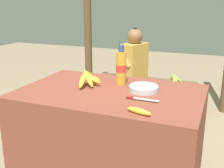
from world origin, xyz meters
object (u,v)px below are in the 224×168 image
object	(u,v)px
loose_banana_front	(139,111)
banana_bunch_green	(175,78)
water_bottle	(121,67)
seated_vendor	(131,64)
serving_bowl	(144,88)
support_post_near	(88,18)
wooden_bench	(144,86)
banana_bunch_ripe	(88,78)
knife	(138,98)

from	to	relation	value
loose_banana_front	banana_bunch_green	world-z (taller)	loose_banana_front
water_bottle	seated_vendor	world-z (taller)	water_bottle
loose_banana_front	banana_bunch_green	distance (m)	1.88
serving_bowl	seated_vendor	world-z (taller)	seated_vendor
loose_banana_front	water_bottle	bearing A→B (deg)	120.00
loose_banana_front	support_post_near	xyz separation A→B (m)	(-1.47, 2.24, 0.40)
banana_bunch_green	wooden_bench	bearing A→B (deg)	-179.41
banana_bunch_ripe	banana_bunch_green	bearing A→B (deg)	71.72
wooden_bench	banana_bunch_green	bearing A→B (deg)	0.59
serving_bowl	banana_bunch_green	bearing A→B (deg)	89.41
banana_bunch_ripe	loose_banana_front	xyz separation A→B (m)	(0.56, -0.42, -0.04)
water_bottle	support_post_near	xyz separation A→B (m)	(-1.15, 1.67, 0.28)
banana_bunch_green	water_bottle	bearing A→B (deg)	-100.59
water_bottle	loose_banana_front	xyz separation A→B (m)	(0.32, -0.56, -0.12)
serving_bowl	seated_vendor	distance (m)	1.50
banana_bunch_ripe	seated_vendor	bearing A→B (deg)	93.78
seated_vendor	serving_bowl	bearing A→B (deg)	130.67
banana_bunch_ripe	serving_bowl	world-z (taller)	banana_bunch_ripe
banana_bunch_green	support_post_near	bearing A→B (deg)	164.60
wooden_bench	serving_bowl	bearing A→B (deg)	-74.80
banana_bunch_ripe	banana_bunch_green	distance (m)	1.54
water_bottle	loose_banana_front	world-z (taller)	water_bottle
water_bottle	banana_bunch_green	xyz separation A→B (m)	(0.24, 1.29, -0.40)
seated_vendor	banana_bunch_green	bearing A→B (deg)	-159.02
knife	support_post_near	world-z (taller)	support_post_near
serving_bowl	knife	distance (m)	0.21
serving_bowl	banana_bunch_green	distance (m)	1.43
support_post_near	water_bottle	bearing A→B (deg)	-55.61
banana_bunch_ripe	seated_vendor	distance (m)	1.43
banana_bunch_ripe	knife	world-z (taller)	banana_bunch_ripe
serving_bowl	knife	xyz separation A→B (m)	(0.01, -0.21, -0.01)
serving_bowl	support_post_near	xyz separation A→B (m)	(-1.37, 1.79, 0.40)
wooden_bench	banana_bunch_green	size ratio (longest dim) A/B	5.06
wooden_bench	banana_bunch_green	world-z (taller)	banana_bunch_green
knife	loose_banana_front	bearing A→B (deg)	-69.71
water_bottle	wooden_bench	distance (m)	1.40
loose_banana_front	support_post_near	world-z (taller)	support_post_near
serving_bowl	wooden_bench	size ratio (longest dim) A/B	0.17
water_bottle	wooden_bench	world-z (taller)	water_bottle
support_post_near	banana_bunch_ripe	bearing A→B (deg)	-63.32
loose_banana_front	banana_bunch_green	xyz separation A→B (m)	(-0.08, 1.85, -0.28)
water_bottle	knife	xyz separation A→B (m)	(0.24, -0.32, -0.13)
water_bottle	loose_banana_front	distance (m)	0.66
serving_bowl	seated_vendor	xyz separation A→B (m)	(-0.55, 1.38, -0.14)
banana_bunch_ripe	knife	distance (m)	0.51
serving_bowl	support_post_near	size ratio (longest dim) A/B	0.10
serving_bowl	support_post_near	world-z (taller)	support_post_near
serving_bowl	wooden_bench	distance (m)	1.51
water_bottle	seated_vendor	distance (m)	1.34
banana_bunch_ripe	wooden_bench	size ratio (longest dim) A/B	0.23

